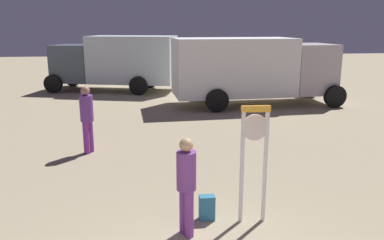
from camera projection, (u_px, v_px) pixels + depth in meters
The scene contains 6 objects.
standing_clock at pixel (254, 151), 6.34m from camera, with size 0.48×0.11×2.03m.
person_near_clock at pixel (186, 182), 5.99m from camera, with size 0.31×0.31×1.62m.
backpack at pixel (207, 208), 6.64m from camera, with size 0.27×0.21×0.44m.
person_distant at pixel (87, 116), 9.95m from camera, with size 0.34×0.34×1.77m.
box_truck_near at pixel (252, 68), 16.03m from camera, with size 6.99×2.88×2.77m.
box_truck_far at pixel (117, 61), 19.49m from camera, with size 6.75×3.94×2.76m.
Camera 1 is at (-0.61, -3.38, 3.28)m, focal length 36.01 mm.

